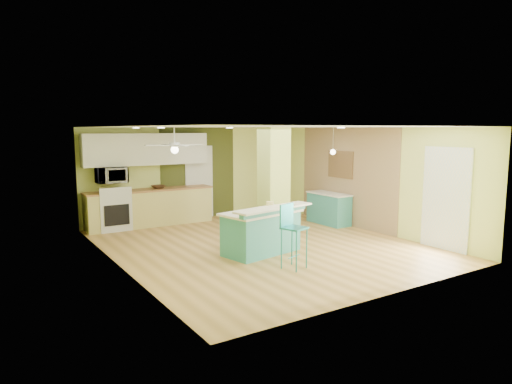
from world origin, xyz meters
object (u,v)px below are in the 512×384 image
Objects in this scene: canister at (270,205)px; side_counter at (329,208)px; fruit_bowl at (158,187)px; peninsula at (262,231)px; bar_stool at (291,226)px.

side_counter is at bearing 25.19° from canister.
fruit_bowl reaches higher than side_counter.
peninsula is 1.14m from bar_stool.
canister is at bearing -73.90° from fruit_bowl.
side_counter is at bearing 14.01° from peninsula.
fruit_bowl reaches higher than canister.
fruit_bowl is at bearing 79.69° from bar_stool.
peninsula is 3.38m from side_counter.
bar_stool is at bearing -107.99° from canister.
peninsula is 3.84m from fruit_bowl.
peninsula is 5.43× the size of fruit_bowl.
fruit_bowl is at bearing 148.83° from side_counter.
canister is (0.41, 1.25, 0.15)m from bar_stool.
peninsula is 0.58m from canister.
side_counter is (3.05, 1.45, -0.04)m from peninsula.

